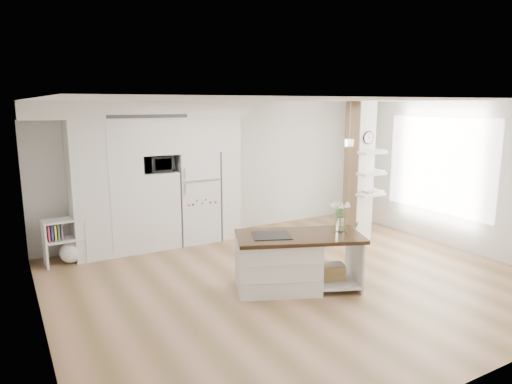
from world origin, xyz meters
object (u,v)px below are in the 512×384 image
(refrigerator, at_px, (195,197))
(kitchen_island, at_px, (285,261))
(bookshelf, at_px, (67,244))
(floor_plant_a, at_px, (353,231))

(refrigerator, height_order, kitchen_island, refrigerator)
(refrigerator, height_order, bookshelf, refrigerator)
(kitchen_island, height_order, floor_plant_a, kitchen_island)
(refrigerator, relative_size, kitchen_island, 0.88)
(refrigerator, xyz_separation_m, kitchen_island, (0.20, -2.89, -0.45))
(bookshelf, height_order, floor_plant_a, bookshelf)
(kitchen_island, relative_size, bookshelf, 2.57)
(bookshelf, bearing_deg, kitchen_island, -50.52)
(bookshelf, bearing_deg, floor_plant_a, -20.70)
(bookshelf, distance_m, floor_plant_a, 5.20)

